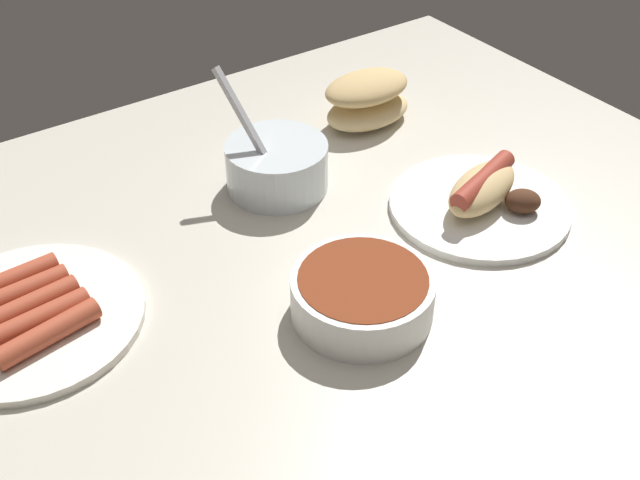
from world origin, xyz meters
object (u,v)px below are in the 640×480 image
at_px(bowl_coleslaw, 277,164).
at_px(bowl_chili, 362,294).
at_px(plate_sausages, 29,314).
at_px(bread_stack, 367,99).
at_px(plate_hotdog_assembled, 482,198).

distance_m(bowl_coleslaw, bowl_chili, 0.26).
height_order(plate_sausages, bread_stack, bread_stack).
distance_m(bowl_coleslaw, plate_sausages, 0.35).
bearing_deg(plate_hotdog_assembled, plate_sausages, -13.16).
bearing_deg(bowl_chili, bread_stack, -128.06).
height_order(plate_sausages, bowl_chili, bowl_chili).
bearing_deg(bowl_coleslaw, bread_stack, -160.83).
bearing_deg(bowl_chili, plate_hotdog_assembled, -164.79).
height_order(bowl_coleslaw, bread_stack, bowl_coleslaw).
xyz_separation_m(bowl_chili, plate_hotdog_assembled, (-0.23, -0.06, -0.01)).
relative_size(bowl_chili, bread_stack, 1.11).
xyz_separation_m(plate_sausages, bread_stack, (-0.54, -0.13, 0.03)).
bearing_deg(plate_hotdog_assembled, bowl_chili, 15.21).
bearing_deg(bread_stack, plate_sausages, 13.78).
height_order(bowl_chili, bread_stack, bread_stack).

